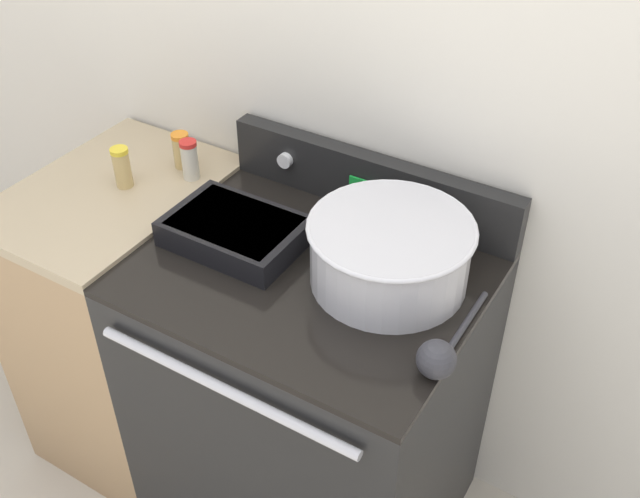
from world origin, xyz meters
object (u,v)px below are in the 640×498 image
Objects in this scene: spice_jar_yellow_cap at (122,167)px; spice_jar_orange_cap at (181,150)px; casserole_dish at (235,230)px; spice_jar_red_cap at (190,160)px; ladle at (439,357)px; mixing_bowl at (390,250)px.

spice_jar_orange_cap is at bearing 66.09° from spice_jar_yellow_cap.
casserole_dish is 0.31m from spice_jar_red_cap.
spice_jar_yellow_cap is at bearing 170.34° from ladle.
casserole_dish is 0.38m from spice_jar_orange_cap.
spice_jar_red_cap reaches higher than spice_jar_orange_cap.
spice_jar_orange_cap reaches higher than ladle.
spice_jar_yellow_cap is (-0.99, 0.17, 0.03)m from ladle.
mixing_bowl is 3.34× the size of spice_jar_red_cap.
mixing_bowl is at bearing 2.04° from spice_jar_yellow_cap.
mixing_bowl is 3.69× the size of spice_jar_orange_cap.
ladle is 0.97m from spice_jar_orange_cap.
casserole_dish is at bearing 167.47° from ladle.
spice_jar_orange_cap is 0.17m from spice_jar_yellow_cap.
ladle is 3.06× the size of spice_jar_orange_cap.
spice_jar_orange_cap is at bearing 149.10° from casserole_dish.
spice_jar_yellow_cap is at bearing 174.77° from casserole_dish.
casserole_dish is 0.61m from ladle.
mixing_bowl is 0.78m from spice_jar_yellow_cap.
spice_jar_orange_cap is at bearing 149.47° from spice_jar_red_cap.
spice_jar_red_cap is 0.99× the size of spice_jar_yellow_cap.
spice_jar_red_cap is at bearing -30.53° from spice_jar_orange_cap.
spice_jar_red_cap is at bearing 171.59° from mixing_bowl.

